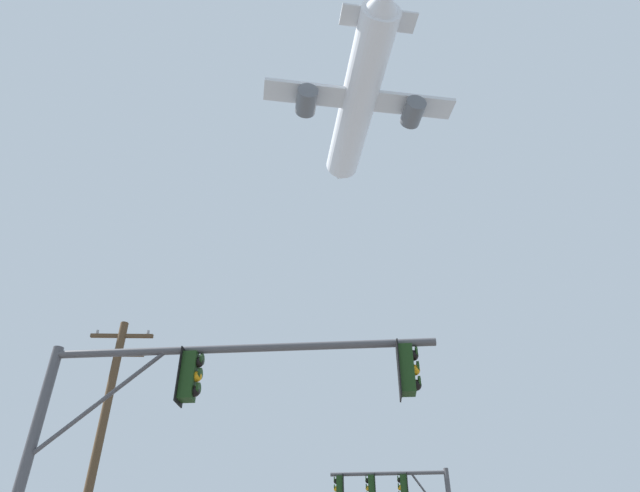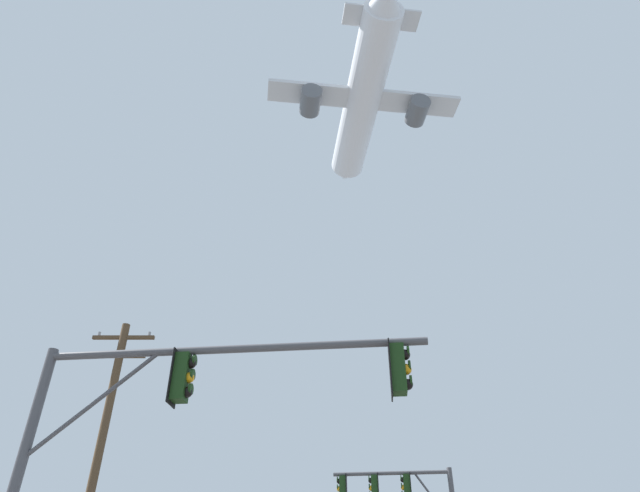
# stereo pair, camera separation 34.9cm
# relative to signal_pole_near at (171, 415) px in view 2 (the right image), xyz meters

# --- Properties ---
(signal_pole_near) EXTENTS (7.40, 1.03, 5.90)m
(signal_pole_near) POSITION_rel_signal_pole_near_xyz_m (0.00, 0.00, 0.00)
(signal_pole_near) COLOR #4C4C51
(signal_pole_near) RESTS_ON ground
(utility_pole) EXTENTS (2.20, 0.28, 10.18)m
(utility_pole) POSITION_rel_signal_pole_near_xyz_m (-4.37, 8.18, 0.87)
(utility_pole) COLOR brown
(utility_pole) RESTS_ON ground
(airplane) EXTENTS (19.02, 24.61, 6.70)m
(airplane) POSITION_rel_signal_pole_near_xyz_m (6.92, 27.46, 39.33)
(airplane) COLOR white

